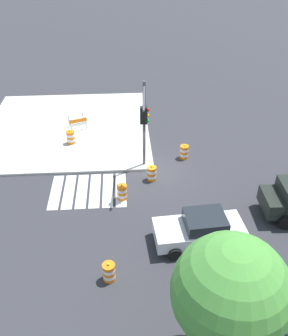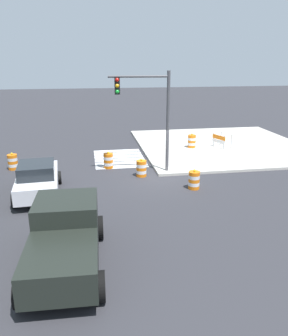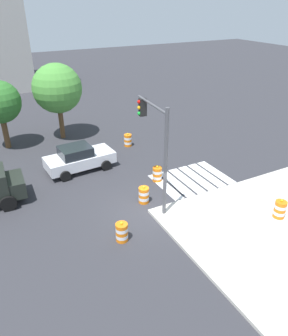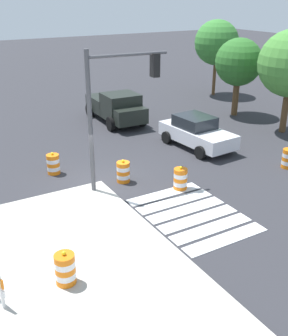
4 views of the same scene
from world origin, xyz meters
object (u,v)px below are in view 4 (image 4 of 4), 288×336
traffic_light_pole (117,95)px  street_tree_streetside_far (217,43)px  traffic_barrel_median_far (123,172)px  traffic_barrel_near_corner (53,164)px  street_tree_streetside_near (239,63)px  traffic_barrel_crosswalk_end (180,179)px  sports_car (197,132)px  pickup_truck (117,107)px  traffic_barrel_median_near (288,158)px  traffic_barrel_on_sidewalk (65,269)px

traffic_light_pole → street_tree_streetside_far: (-11.18, 14.03, 0.07)m
street_tree_streetside_far → traffic_barrel_median_far: bearing=-51.7°
traffic_barrel_near_corner → street_tree_streetside_far: (-8.43, 15.93, 3.53)m
traffic_barrel_median_far → street_tree_streetside_near: size_ratio=0.21×
traffic_barrel_near_corner → traffic_barrel_crosswalk_end: 5.74m
sports_car → traffic_barrel_median_far: 5.62m
pickup_truck → street_tree_streetside_far: (-2.88, 9.97, 3.01)m
traffic_barrel_crosswalk_end → street_tree_streetside_near: bearing=127.7°
traffic_barrel_median_near → traffic_barrel_on_sidewalk: 12.06m
traffic_barrel_median_far → street_tree_streetside_far: (-10.75, 13.63, 3.53)m
sports_car → pickup_truck: size_ratio=0.85×
pickup_truck → traffic_barrel_median_near: 10.96m
pickup_truck → traffic_light_pole: size_ratio=0.95×
traffic_barrel_median_far → sports_car: bearing=109.7°
traffic_barrel_on_sidewalk → traffic_light_pole: size_ratio=0.19×
street_tree_streetside_far → sports_car: bearing=-43.3°
sports_car → traffic_light_pole: bearing=-67.8°
traffic_barrel_on_sidewalk → street_tree_streetside_near: street_tree_streetside_near is taller
traffic_barrel_crosswalk_end → traffic_barrel_on_sidewalk: 7.07m
sports_car → traffic_barrel_on_sidewalk: sports_car is taller
traffic_light_pole → street_tree_streetside_near: size_ratio=1.12×
traffic_barrel_near_corner → traffic_barrel_median_near: (4.79, 9.56, 0.00)m
pickup_truck → street_tree_streetside_near: street_tree_streetside_near is taller
traffic_barrel_near_corner → traffic_light_pole: bearing=34.7°
traffic_barrel_median_near → street_tree_streetside_near: 9.35m
traffic_barrel_near_corner → traffic_light_pole: size_ratio=0.19×
pickup_truck → street_tree_streetside_near: (2.36, 7.48, 2.43)m
sports_car → traffic_light_pole: 6.86m
traffic_barrel_crosswalk_end → traffic_barrel_median_far: bearing=-136.6°
traffic_barrel_on_sidewalk → traffic_barrel_crosswalk_end: bearing=119.0°
traffic_barrel_median_far → traffic_light_pole: (0.42, -0.39, 3.46)m
street_tree_streetside_near → traffic_light_pole: bearing=-62.8°
traffic_barrel_near_corner → traffic_barrel_median_near: same height
traffic_barrel_near_corner → traffic_barrel_on_sidewalk: 7.86m
traffic_barrel_crosswalk_end → sports_car: bearing=135.8°
pickup_truck → traffic_barrel_on_sidewalk: size_ratio=5.11×
traffic_barrel_median_near → traffic_barrel_crosswalk_end: bearing=-96.8°
pickup_truck → street_tree_streetside_far: size_ratio=0.92×
traffic_barrel_median_near → traffic_barrel_median_far: size_ratio=1.00×
traffic_barrel_median_far → traffic_barrel_on_sidewalk: 6.89m
traffic_barrel_median_near → traffic_barrel_on_sidewalk: traffic_barrel_on_sidewalk is taller
traffic_barrel_median_near → traffic_light_pole: (-2.04, -7.66, 3.46)m
sports_car → street_tree_streetside_near: size_ratio=0.90×
traffic_light_pole → street_tree_streetside_far: street_tree_streetside_far is taller
pickup_truck → traffic_barrel_near_corner: bearing=-47.0°
pickup_truck → traffic_barrel_on_sidewalk: 15.43m
traffic_barrel_median_near → traffic_barrel_on_sidewalk: bearing=-76.8°
traffic_barrel_crosswalk_end → pickup_truck: bearing=168.5°
traffic_barrel_crosswalk_end → traffic_barrel_median_near: same height
sports_car → traffic_barrel_on_sidewalk: size_ratio=4.33×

